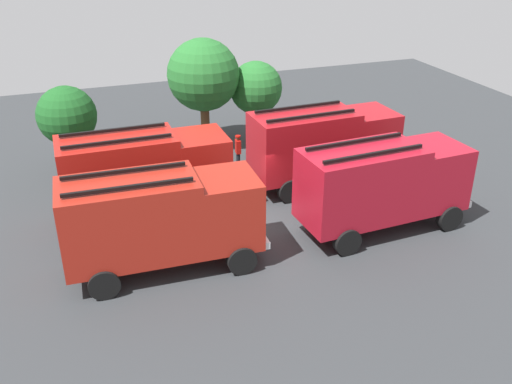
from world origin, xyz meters
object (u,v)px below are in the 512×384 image
Objects in this scene: firefighter_3 at (322,148)px; tree_2 at (256,88)px; fire_truck_0 at (161,217)px; fire_truck_3 at (323,142)px; tree_0 at (67,116)px; firefighter_1 at (238,150)px; tree_1 at (203,75)px; fire_truck_2 at (145,170)px; firefighter_2 at (107,172)px; traffic_cone_0 at (283,161)px; firefighter_0 at (402,172)px; fire_truck_1 at (383,182)px.

firefighter_3 is 0.39× the size of tree_2.
firefighter_3 is at bearing -68.27° from tree_2.
fire_truck_3 is (8.69, 4.69, 0.00)m from fire_truck_0.
tree_0 is at bearing 152.37° from fire_truck_3.
firefighter_1 is 4.71m from tree_1.
fire_truck_2 is 1.57× the size of tree_2.
tree_1 is at bearing 69.07° from firefighter_2.
tree_2 reaches higher than firefighter_3.
traffic_cone_0 is at bearing -16.39° from tree_0.
firefighter_1 is at bearing 159.25° from traffic_cone_0.
fire_truck_0 is 10.60m from traffic_cone_0.
firefighter_0 reaches higher than traffic_cone_0.
tree_2 reaches higher than firefighter_0.
firefighter_0 is 2.41× the size of traffic_cone_0.
firefighter_0 is at bearing 145.91° from firefighter_1.
fire_truck_3 reaches higher than firefighter_3.
tree_1 is 3.14m from tree_2.
firefighter_3 is at bearing 162.13° from firefighter_0.
fire_truck_0 reaches higher than firefighter_1.
traffic_cone_0 is at bearing 175.69° from firefighter_0.
fire_truck_0 reaches higher than firefighter_2.
fire_truck_2 is 3.60m from firefighter_2.
firefighter_3 is (9.59, 6.60, -1.14)m from fire_truck_0.
fire_truck_1 is at bearing -92.66° from firefighter_0.
firefighter_0 is 4.57m from firefighter_3.
fire_truck_2 is (0.18, 4.39, 0.00)m from fire_truck_0.
fire_truck_1 is 6.83m from firefighter_3.
fire_truck_0 is at bearing -75.85° from tree_0.
firefighter_3 is 2.43× the size of traffic_cone_0.
tree_0 is (-8.04, 2.18, 2.03)m from firefighter_1.
firefighter_3 is at bearing 62.92° from fire_truck_3.
fire_truck_0 is 1.21× the size of tree_1.
fire_truck_2 is 4.01× the size of firefighter_3.
tree_2 is (8.83, 3.86, 2.15)m from firefighter_2.
traffic_cone_0 is (2.95, -4.29, -3.69)m from tree_1.
tree_1 is at bearing 124.47° from traffic_cone_0.
firefighter_0 is at bearing 41.15° from fire_truck_1.
firefighter_3 is (10.73, -0.91, 0.08)m from firefighter_2.
fire_truck_3 is at bearing -170.73° from firefighter_0.
fire_truck_1 reaches higher than firefighter_3.
tree_2 is (10.24, 1.25, 0.07)m from tree_0.
firefighter_2 is 0.28× the size of tree_1.
firefighter_1 is at bearing -177.10° from firefighter_0.
traffic_cone_0 is at bearing 20.23° from fire_truck_2.
fire_truck_2 is 1.19× the size of tree_1.
fire_truck_3 is at bearing -66.90° from traffic_cone_0.
tree_2 is (7.68, 11.37, 0.93)m from fire_truck_0.
firefighter_3 is at bearing -15.11° from traffic_cone_0.
fire_truck_2 is 4.28× the size of firefighter_2.
tree_0 is at bearing -169.90° from tree_1.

